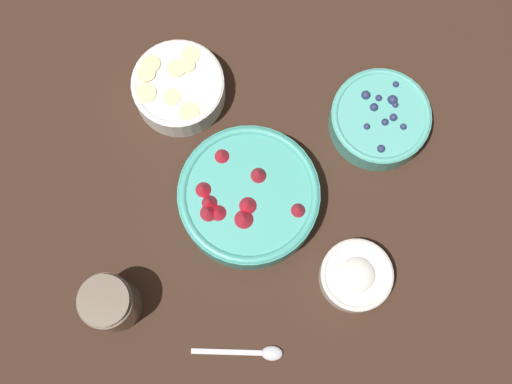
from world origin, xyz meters
TOP-DOWN VIEW (x-y plane):
  - ground_plane at (0.00, 0.00)m, footprint 4.00×4.00m
  - bowl_strawberries at (0.03, 0.05)m, footprint 0.22×0.22m
  - bowl_blueberries at (0.21, -0.12)m, footprint 0.16×0.16m
  - bowl_bananas at (0.17, 0.21)m, footprint 0.15×0.15m
  - bowl_cream at (-0.04, -0.14)m, footprint 0.11×0.11m
  - jar_chocolate at (-0.18, 0.19)m, footprint 0.08×0.08m
  - spoon at (-0.19, -0.03)m, footprint 0.05×0.14m

SIDE VIEW (x-z plane):
  - ground_plane at x=0.00m, z-range 0.00..0.00m
  - spoon at x=-0.19m, z-range 0.00..0.01m
  - bowl_cream at x=-0.04m, z-range 0.00..0.05m
  - bowl_blueberries at x=0.21m, z-range 0.00..0.06m
  - bowl_bananas at x=0.17m, z-range 0.00..0.06m
  - bowl_strawberries at x=0.03m, z-range 0.00..0.08m
  - jar_chocolate at x=-0.18m, z-range 0.00..0.10m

